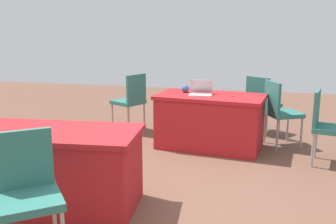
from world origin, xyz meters
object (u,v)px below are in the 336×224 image
(table_mid_left, at_px, (48,168))
(chair_tucked_left, at_px, (261,101))
(laptop_silver, at_px, (201,92))
(scissors_red, at_px, (232,95))
(chair_back_row, at_px, (280,109))
(chair_by_pillar, at_px, (326,123))
(chair_tucked_right, at_px, (28,188))
(chair_aisle, at_px, (131,98))
(table_foreground, at_px, (210,121))
(yarn_ball, at_px, (185,89))

(table_mid_left, bearing_deg, chair_tucked_left, -121.36)
(laptop_silver, relative_size, scissors_red, 1.89)
(chair_back_row, height_order, laptop_silver, laptop_silver)
(chair_by_pillar, height_order, chair_back_row, chair_back_row)
(chair_tucked_right, distance_m, scissors_red, 3.34)
(chair_aisle, relative_size, laptop_silver, 2.83)
(chair_tucked_left, height_order, chair_tucked_right, chair_tucked_right)
(scissors_red, bearing_deg, chair_tucked_left, 148.79)
(table_mid_left, height_order, chair_tucked_left, chair_tucked_left)
(table_foreground, bearing_deg, scissors_red, -176.43)
(chair_tucked_right, bearing_deg, chair_tucked_left, -151.31)
(chair_by_pillar, bearing_deg, laptop_silver, -88.76)
(table_foreground, bearing_deg, yarn_ball, -18.48)
(table_mid_left, distance_m, chair_tucked_right, 0.91)
(yarn_ball, bearing_deg, chair_tucked_right, 80.95)
(chair_back_row, bearing_deg, laptop_silver, -100.70)
(chair_tucked_right, xyz_separation_m, chair_back_row, (-1.87, -3.39, -0.02))
(table_foreground, height_order, chair_by_pillar, chair_by_pillar)
(chair_by_pillar, relative_size, scissors_red, 5.27)
(table_foreground, relative_size, laptop_silver, 4.66)
(table_mid_left, distance_m, chair_aisle, 2.86)
(chair_back_row, bearing_deg, table_mid_left, -68.12)
(chair_aisle, relative_size, yarn_ball, 8.77)
(chair_aisle, distance_m, yarn_ball, 1.14)
(chair_aisle, bearing_deg, yarn_ball, -87.87)
(chair_tucked_left, relative_size, scissors_red, 5.25)
(chair_by_pillar, bearing_deg, chair_back_row, -127.56)
(chair_tucked_left, distance_m, yarn_ball, 1.39)
(table_mid_left, xyz_separation_m, yarn_ball, (-0.86, -2.39, 0.44))
(table_foreground, height_order, chair_aisle, chair_aisle)
(table_mid_left, distance_m, laptop_silver, 2.54)
(table_foreground, xyz_separation_m, scissors_red, (-0.31, -0.02, 0.39))
(table_foreground, height_order, laptop_silver, laptop_silver)
(chair_back_row, bearing_deg, chair_tucked_right, -56.23)
(chair_by_pillar, bearing_deg, chair_tucked_left, -135.58)
(scissors_red, bearing_deg, chair_back_row, 105.57)
(laptop_silver, xyz_separation_m, scissors_red, (-0.44, -0.04, -0.04))
(chair_by_pillar, distance_m, scissors_red, 1.28)
(table_foreground, height_order, chair_tucked_left, chair_tucked_left)
(chair_tucked_left, xyz_separation_m, chair_aisle, (2.11, 0.36, 0.02))
(chair_tucked_right, bearing_deg, chair_by_pillar, -170.91)
(chair_by_pillar, xyz_separation_m, yarn_ball, (1.91, -0.47, 0.29))
(chair_tucked_right, bearing_deg, scissors_red, -150.86)
(chair_tucked_left, bearing_deg, laptop_silver, -98.69)
(yarn_ball, bearing_deg, scissors_red, 170.84)
(chair_by_pillar, bearing_deg, table_mid_left, -43.18)
(yarn_ball, bearing_deg, chair_aisle, -24.01)
(chair_aisle, relative_size, chair_by_pillar, 1.02)
(chair_tucked_left, bearing_deg, chair_aisle, -137.97)
(chair_tucked_left, relative_size, chair_back_row, 0.98)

